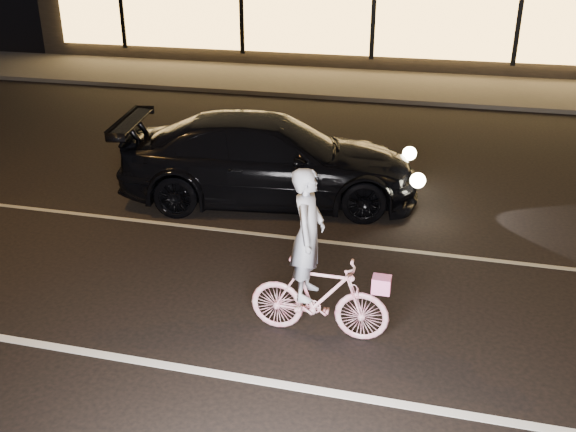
# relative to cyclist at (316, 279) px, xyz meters

# --- Properties ---
(ground) EXTENTS (90.00, 90.00, 0.00)m
(ground) POSITION_rel_cyclist_xyz_m (-1.38, 0.47, -0.75)
(ground) COLOR black
(ground) RESTS_ON ground
(lane_stripe_near) EXTENTS (60.00, 0.12, 0.01)m
(lane_stripe_near) POSITION_rel_cyclist_xyz_m (-1.38, -1.03, -0.74)
(lane_stripe_near) COLOR silver
(lane_stripe_near) RESTS_ON ground
(lane_stripe_far) EXTENTS (60.00, 0.10, 0.01)m
(lane_stripe_far) POSITION_rel_cyclist_xyz_m (-1.38, 2.47, -0.74)
(lane_stripe_far) COLOR gray
(lane_stripe_far) RESTS_ON ground
(sidewalk) EXTENTS (30.00, 4.00, 0.12)m
(sidewalk) POSITION_rel_cyclist_xyz_m (-1.38, 13.47, -0.69)
(sidewalk) COLOR #383533
(sidewalk) RESTS_ON ground
(cyclist) EXTENTS (1.67, 0.58, 2.10)m
(cyclist) POSITION_rel_cyclist_xyz_m (0.00, 0.00, 0.00)
(cyclist) COLOR #D7426C
(cyclist) RESTS_ON ground
(sedan) EXTENTS (5.52, 3.01, 1.52)m
(sedan) POSITION_rel_cyclist_xyz_m (-1.67, 3.93, 0.01)
(sedan) COLOR black
(sedan) RESTS_ON ground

